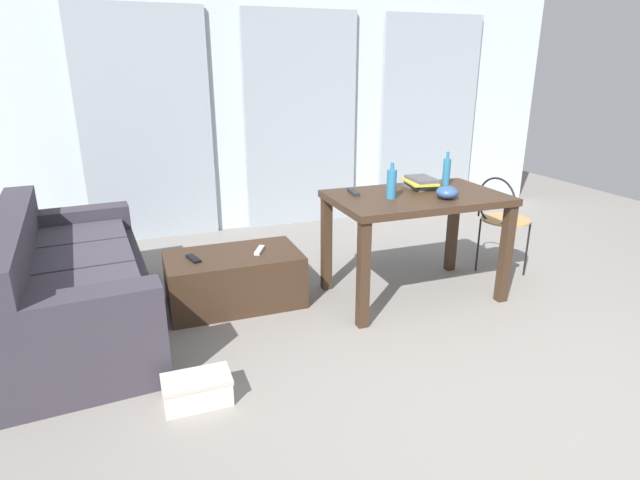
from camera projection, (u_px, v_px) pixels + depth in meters
name	position (u px, v px, depth m)	size (l,w,h in m)	color
ground_plane	(394.00, 299.00, 3.87)	(8.74, 8.74, 0.00)	gray
wall_back	(299.00, 107.00, 5.43)	(6.06, 0.10, 2.49)	silver
curtains	(302.00, 122.00, 5.40)	(4.31, 0.03, 2.19)	#99A3AD
couch	(70.00, 285.00, 3.35)	(0.99, 1.99, 0.79)	#38333D
coffee_table	(234.00, 279.00, 3.73)	(0.95, 0.54, 0.38)	#382619
craft_table	(416.00, 210.00, 3.73)	(1.23, 0.76, 0.78)	#382619
wire_chair	(501.00, 214.00, 4.15)	(0.39, 0.41, 0.83)	#B7844C
bottle_near	(391.00, 184.00, 3.55)	(0.07, 0.07, 0.25)	teal
bottle_far	(446.00, 171.00, 3.95)	(0.06, 0.06, 0.26)	teal
bowl	(447.00, 193.00, 3.56)	(0.15, 0.15, 0.09)	#2D4C7A
book_stack	(421.00, 183.00, 3.87)	(0.24, 0.31, 0.08)	#4C4C51
tv_remote_on_table	(353.00, 192.00, 3.71)	(0.04, 0.19, 0.02)	#232326
tv_remote_primary	(193.00, 259.00, 3.56)	(0.05, 0.16, 0.02)	black
tv_remote_secondary	(259.00, 250.00, 3.72)	(0.04, 0.17, 0.02)	#B7B7B2
shoebox	(197.00, 390.00, 2.66)	(0.35, 0.20, 0.15)	beige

